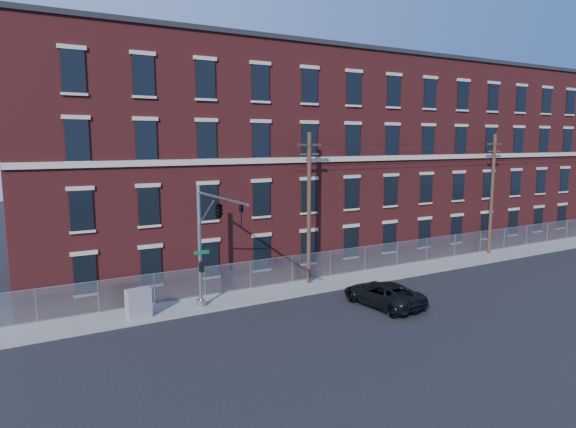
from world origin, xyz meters
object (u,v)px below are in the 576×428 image
Objects in this scene: utility_cabinet at (138,303)px; pickup_truck at (383,294)px; traffic_signal_mast at (214,222)px; utility_pole_near at (309,206)px.

pickup_truck is at bearing -26.89° from utility_cabinet.
utility_cabinet is (-3.58, 2.16, -4.47)m from traffic_signal_mast.
utility_cabinet is at bearing -173.78° from utility_pole_near.
utility_pole_near is at bearing -0.76° from utility_cabinet.
traffic_signal_mast is at bearing -20.51° from pickup_truck.
utility_cabinet reaches higher than pickup_truck.
utility_cabinet is at bearing 148.90° from traffic_signal_mast.
traffic_signal_mast is at bearing -156.86° from utility_pole_near.
traffic_signal_mast is 10.79m from pickup_truck.
traffic_signal_mast is 6.12m from utility_cabinet.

